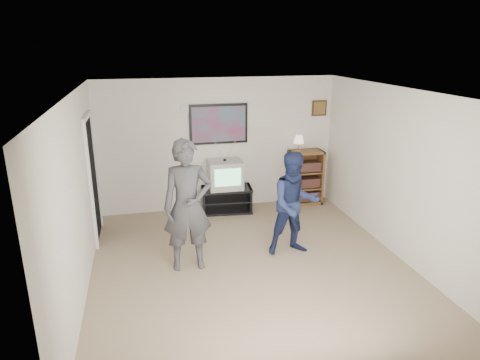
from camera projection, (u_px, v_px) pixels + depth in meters
name	position (u px, v px, depth m)	size (l,w,h in m)	color
room_shell	(246.00, 178.00, 6.11)	(4.51, 5.00, 2.51)	#775E4B
media_stand	(227.00, 199.00, 8.19)	(1.00, 0.62, 0.47)	black
crt_television	(225.00, 174.00, 8.03)	(0.62, 0.53, 0.53)	#B0AFAA
bookshelf	(305.00, 177.00, 8.49)	(0.66, 0.38, 1.08)	brown
table_lamp	(299.00, 144.00, 8.23)	(0.20, 0.20, 0.32)	#FFE7C1
person_tall	(188.00, 206.00, 5.93)	(0.69, 0.45, 1.88)	#3B3B3F
person_short	(295.00, 204.00, 6.40)	(0.78, 0.60, 1.59)	#1A2449
controller_left	(188.00, 178.00, 6.02)	(0.04, 0.13, 0.04)	white
controller_right	(286.00, 188.00, 6.58)	(0.04, 0.12, 0.04)	white
poster	(219.00, 124.00, 7.96)	(1.10, 0.03, 0.75)	black
air_vent	(189.00, 109.00, 7.76)	(0.28, 0.02, 0.14)	white
small_picture	(319.00, 108.00, 8.33)	(0.30, 0.03, 0.30)	black
doorway	(93.00, 180.00, 6.86)	(0.03, 0.85, 2.00)	black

